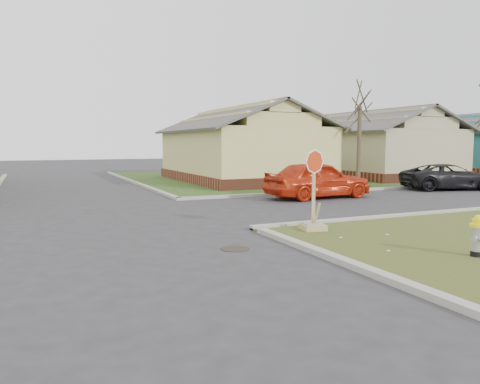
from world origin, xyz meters
name	(u,v)px	position (x,y,z in m)	size (l,w,h in m)	color
ground	(131,254)	(0.00, 0.00, 0.00)	(120.00, 120.00, 0.00)	#2C2B2E
verge_far_right	(378,174)	(22.00, 18.00, 0.03)	(37.00, 19.00, 0.05)	#204117
curbs	(99,219)	(0.00, 5.00, 0.00)	(80.00, 40.00, 0.12)	#9C9A8D
manhole	(235,249)	(2.20, -0.50, 0.01)	(0.64, 0.64, 0.01)	black
side_house_yellow	(241,146)	(10.00, 16.50, 2.19)	(7.60, 11.60, 4.70)	brown
side_house_tan	(371,145)	(20.00, 16.50, 2.19)	(7.60, 11.60, 4.70)	brown
side_house_teal	(472,145)	(30.00, 16.50, 2.19)	(7.60, 11.60, 4.70)	brown
tree_mid_right	(359,147)	(14.00, 10.20, 2.15)	(0.22, 0.22, 4.20)	#3D3323
fire_hydrant	(477,234)	(6.35, -3.30, 0.52)	(0.32, 0.32, 0.85)	black
stop_sign	(313,213)	(4.91, 0.53, 0.51)	(0.61, 0.59, 2.14)	tan
red_sedan	(318,179)	(9.30, 6.95, 0.80)	(1.88, 4.67, 1.59)	red
dark_pickup	(449,177)	(17.42, 7.35, 0.65)	(2.14, 4.65, 1.29)	black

